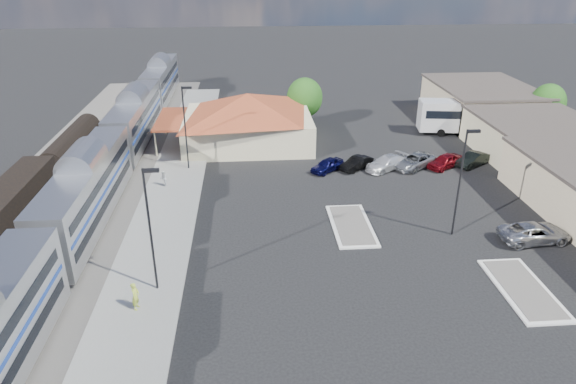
{
  "coord_description": "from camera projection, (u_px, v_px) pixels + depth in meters",
  "views": [
    {
      "loc": [
        -4.37,
        -35.78,
        20.82
      ],
      "look_at": [
        -1.29,
        3.29,
        2.8
      ],
      "focal_mm": 32.0,
      "sensor_mm": 36.0,
      "label": 1
    }
  ],
  "objects": [
    {
      "name": "ground",
      "position": [
        307.0,
        240.0,
        41.41
      ],
      "size": [
        280.0,
        280.0,
        0.0
      ],
      "primitive_type": "plane",
      "color": "black",
      "rests_on": "ground"
    },
    {
      "name": "railbed",
      "position": [
        71.0,
        205.0,
        47.13
      ],
      "size": [
        16.0,
        100.0,
        0.12
      ],
      "primitive_type": "cube",
      "color": "#4C4944",
      "rests_on": "ground"
    },
    {
      "name": "platform",
      "position": [
        167.0,
        211.0,
        45.95
      ],
      "size": [
        5.5,
        92.0,
        0.18
      ],
      "primitive_type": "cube",
      "color": "gray",
      "rests_on": "ground"
    },
    {
      "name": "passenger_train",
      "position": [
        88.0,
        193.0,
        42.78
      ],
      "size": [
        3.0,
        104.0,
        5.55
      ],
      "color": "silver",
      "rests_on": "ground"
    },
    {
      "name": "freight_cars",
      "position": [
        13.0,
        209.0,
        42.13
      ],
      "size": [
        2.8,
        46.0,
        4.0
      ],
      "color": "black",
      "rests_on": "ground"
    },
    {
      "name": "station_depot",
      "position": [
        247.0,
        119.0,
        61.52
      ],
      "size": [
        18.35,
        12.24,
        6.2
      ],
      "color": "#BDB18A",
      "rests_on": "ground"
    },
    {
      "name": "buildings_east",
      "position": [
        550.0,
        145.0,
        55.4
      ],
      "size": [
        14.4,
        51.4,
        4.8
      ],
      "color": "#C6B28C",
      "rests_on": "ground"
    },
    {
      "name": "traffic_island_south",
      "position": [
        351.0,
        225.0,
        43.47
      ],
      "size": [
        3.3,
        7.5,
        0.21
      ],
      "color": "silver",
      "rests_on": "ground"
    },
    {
      "name": "traffic_island_north",
      "position": [
        523.0,
        289.0,
        35.12
      ],
      "size": [
        3.3,
        7.5,
        0.21
      ],
      "color": "silver",
      "rests_on": "ground"
    },
    {
      "name": "lamp_plat_s",
      "position": [
        151.0,
        221.0,
        32.97
      ],
      "size": [
        1.08,
        0.25,
        9.0
      ],
      "color": "black",
      "rests_on": "ground"
    },
    {
      "name": "lamp_plat_n",
      "position": [
        186.0,
        122.0,
        52.9
      ],
      "size": [
        1.08,
        0.25,
        9.0
      ],
      "color": "black",
      "rests_on": "ground"
    },
    {
      "name": "lamp_lot",
      "position": [
        462.0,
        174.0,
        40.05
      ],
      "size": [
        1.08,
        0.25,
        9.0
      ],
      "color": "black",
      "rests_on": "ground"
    },
    {
      "name": "tree_east_c",
      "position": [
        548.0,
        103.0,
        65.82
      ],
      "size": [
        4.41,
        4.41,
        6.21
      ],
      "color": "#382314",
      "rests_on": "ground"
    },
    {
      "name": "tree_depot",
      "position": [
        305.0,
        98.0,
        67.12
      ],
      "size": [
        4.71,
        4.71,
        6.63
      ],
      "color": "#382314",
      "rests_on": "ground"
    },
    {
      "name": "suv",
      "position": [
        535.0,
        233.0,
        40.91
      ],
      "size": [
        5.79,
        2.99,
        1.56
      ],
      "primitive_type": "imported",
      "rotation": [
        0.0,
        0.0,
        1.64
      ],
      "color": "#A4A6AC",
      "rests_on": "ground"
    },
    {
      "name": "coach_bus",
      "position": [
        472.0,
        115.0,
        65.22
      ],
      "size": [
        13.6,
        4.64,
        4.28
      ],
      "rotation": [
        0.0,
        0.0,
        1.44
      ],
      "color": "white",
      "rests_on": "ground"
    },
    {
      "name": "person_a",
      "position": [
        135.0,
        296.0,
        32.67
      ],
      "size": [
        0.58,
        0.77,
        1.92
      ],
      "primitive_type": "imported",
      "rotation": [
        0.0,
        0.0,
        1.38
      ],
      "color": "#C8DE45",
      "rests_on": "platform"
    },
    {
      "name": "person_b",
      "position": [
        163.0,
        179.0,
        50.42
      ],
      "size": [
        0.73,
        0.86,
        1.56
      ],
      "primitive_type": "imported",
      "rotation": [
        0.0,
        0.0,
        -1.36
      ],
      "color": "silver",
      "rests_on": "platform"
    },
    {
      "name": "parked_car_a",
      "position": [
        327.0,
        165.0,
        54.39
      ],
      "size": [
        4.16,
        3.86,
        1.38
      ],
      "primitive_type": "imported",
      "rotation": [
        0.0,
        0.0,
        -0.87
      ],
      "color": "#0C0C3C",
      "rests_on": "ground"
    },
    {
      "name": "parked_car_b",
      "position": [
        356.0,
        163.0,
        54.89
      ],
      "size": [
        4.14,
        3.68,
        1.36
      ],
      "primitive_type": "imported",
      "rotation": [
        0.0,
        0.0,
        -0.91
      ],
      "color": "black",
      "rests_on": "ground"
    },
    {
      "name": "parked_car_c",
      "position": [
        387.0,
        163.0,
        54.82
      ],
      "size": [
        5.44,
        4.52,
        1.49
      ],
      "primitive_type": "imported",
      "rotation": [
        0.0,
        0.0,
        -1.0
      ],
      "color": "silver",
      "rests_on": "ground"
    },
    {
      "name": "parked_car_d",
      "position": [
        415.0,
        161.0,
        55.32
      ],
      "size": [
        5.82,
        5.17,
        1.5
      ],
      "primitive_type": "imported",
      "rotation": [
        0.0,
        0.0,
        -0.95
      ],
      "color": "gray",
      "rests_on": "ground"
    },
    {
      "name": "parked_car_e",
      "position": [
        445.0,
        161.0,
        55.28
      ],
      "size": [
        4.68,
        3.92,
        1.51
      ],
      "primitive_type": "imported",
      "rotation": [
        0.0,
        0.0,
        -0.99
      ],
      "color": "maroon",
      "rests_on": "ground"
    },
    {
      "name": "parked_car_f",
      "position": [
        472.0,
        160.0,
        55.79
      ],
      "size": [
        4.52,
        3.77,
        1.46
      ],
      "primitive_type": "imported",
      "rotation": [
        0.0,
        0.0,
        -0.97
      ],
      "color": "black",
      "rests_on": "ground"
    }
  ]
}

